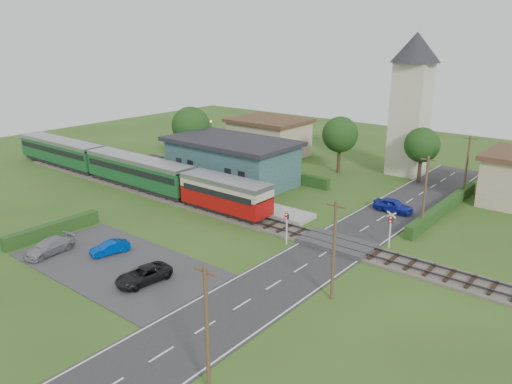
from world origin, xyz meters
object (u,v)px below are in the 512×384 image
Objects in this scene: house_west at (269,137)px; pedestrian_near at (257,197)px; car_on_road at (393,205)px; car_park_silver at (49,246)px; car_park_dark at (143,275)px; equipment_hut at (151,167)px; church_tower at (412,94)px; train at (122,166)px; car_park_blue at (110,248)px; crossing_signal_near at (287,221)px; pedestrian_far at (164,173)px; station_building at (231,160)px; crossing_signal_far at (391,224)px.

house_west reaches higher than pedestrian_near.
car_park_silver is at bearing 147.72° from car_on_road.
car_park_silver is 20.37m from pedestrian_near.
house_west is 2.59× the size of car_park_dark.
church_tower is (23.00, 22.80, 8.48)m from equipment_hut.
train is 10.34× the size of car_park_dark.
equipment_hut is at bearing 145.90° from car_park_blue.
crossing_signal_near is 14.80m from car_park_blue.
train is 20.75m from car_park_blue.
car_park_dark is (9.95, 1.64, -0.04)m from car_park_silver.
house_west is 40.05m from car_park_silver.
pedestrian_near is (-7.76, 5.54, -0.88)m from crossing_signal_near.
train is 36.68m from church_tower.
pedestrian_far is (-12.24, 16.53, 0.67)m from car_park_blue.
car_park_blue is 6.26m from car_park_dark.
church_tower is at bearing 92.75° from car_park_dark.
train is at bearing 110.87° from car_on_road.
train is 5.09m from pedestrian_far.
pedestrian_near is at bearing -105.55° from church_tower.
crossing_signal_near is at bearing 165.16° from car_on_road.
car_on_road is at bearing -71.26° from church_tower.
house_west is 33.22m from crossing_signal_near.
train is 31.68m from car_on_road.
station_building is at bearing -66.47° from pedestrian_far.
house_west is at bearing -43.25° from pedestrian_near.
crossing_signal_near reaches higher than car_park_dark.
car_park_silver is (12.09, -16.28, -1.48)m from train.
church_tower is 10.84× the size of pedestrian_near.
car_park_blue is at bearing -102.43° from church_tower.
church_tower is at bearing 8.53° from house_west.
car_park_silver is at bearing -135.05° from crossing_signal_near.
pedestrian_near reaches higher than car_on_road.
pedestrian_far is at bearing -92.54° from house_west.
house_west reaches higher than car_park_silver.
church_tower reaches higher than station_building.
equipment_hut is at bearing 167.06° from crossing_signal_near.
pedestrian_far is at bearing 4.13° from equipment_hut.
car_park_dark is 25.69m from pedestrian_far.
house_west is at bearing 109.65° from station_building.
car_park_blue is at bearing -163.80° from pedestrian_far.
equipment_hut is at bearing 106.05° from car_on_road.
car_park_dark is at bearing -107.90° from crossing_signal_near.
pedestrian_near is at bearing 177.17° from crossing_signal_far.
car_park_silver is at bearing -138.49° from crossing_signal_far.
car_park_silver is (-21.10, -18.68, -1.44)m from crossing_signal_far.
equipment_hut is 16.64m from pedestrian_near.
crossing_signal_far reaches higher than pedestrian_far.
car_on_road is 26.76m from car_park_dark.
house_west reaches higher than pedestrian_far.
car_park_silver reaches higher than car_park_dark.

